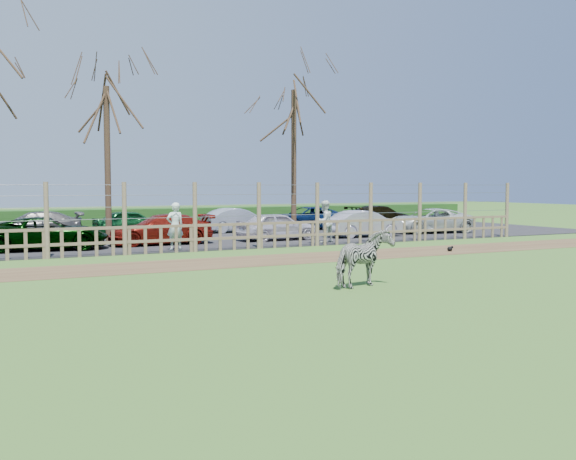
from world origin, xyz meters
name	(u,v)px	position (x,y,z in m)	size (l,w,h in m)	color
ground	(297,282)	(0.00, 0.00, 0.00)	(120.00, 120.00, 0.00)	#668F41
dirt_strip	(231,262)	(0.00, 4.50, 0.01)	(34.00, 2.80, 0.01)	brown
asphalt	(150,238)	(0.00, 14.50, 0.02)	(44.00, 13.00, 0.04)	#232326
hedge	(118,219)	(0.00, 21.50, 0.55)	(46.00, 2.00, 1.10)	#1E4716
fence	(195,229)	(0.00, 8.00, 0.80)	(30.16, 0.16, 2.50)	brown
tree_mid	(107,126)	(-2.00, 13.50, 4.87)	(4.80, 4.80, 6.83)	#3D2B1E
tree_right	(294,126)	(7.00, 14.00, 5.24)	(4.80, 4.80, 7.35)	#3D2B1E
zebra	(364,259)	(1.02, -1.45, 0.67)	(0.73, 1.60, 1.35)	gray
visitor_a	(175,226)	(-0.56, 8.61, 0.90)	(0.63, 0.41, 1.72)	silver
visitor_b	(324,222)	(5.80, 8.85, 0.90)	(0.84, 0.65, 1.72)	silver
crow	(450,249)	(8.28, 4.02, 0.10)	(0.25, 0.18, 0.20)	black
car_2	(47,233)	(-4.74, 10.70, 0.64)	(1.99, 4.32, 1.20)	black
car_3	(161,229)	(-0.45, 10.99, 0.64)	(1.68, 4.13, 1.20)	maroon
car_4	(277,226)	(4.56, 10.74, 0.64)	(1.42, 3.52, 1.20)	silver
car_5	(364,224)	(8.90, 10.62, 0.64)	(1.27, 3.64, 1.20)	silver
car_6	(430,221)	(13.16, 11.27, 0.64)	(1.99, 4.32, 1.20)	silver
car_9	(33,225)	(-4.77, 15.90, 0.64)	(1.68, 4.13, 1.20)	#63605C
car_10	(131,223)	(-0.50, 15.97, 0.64)	(1.42, 3.52, 1.20)	#135725
car_11	(237,220)	(4.80, 15.97, 0.64)	(1.27, 3.64, 1.20)	#AEB5C6
car_12	(306,218)	(8.75, 16.03, 0.64)	(1.99, 4.32, 1.20)	#0D224C
car_13	(380,216)	(13.64, 16.23, 0.64)	(1.68, 4.13, 1.20)	black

